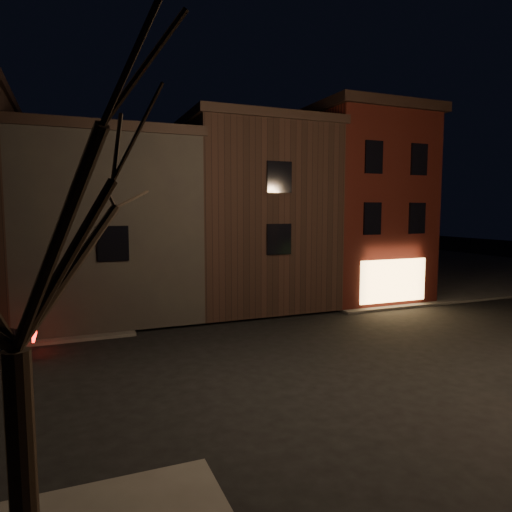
% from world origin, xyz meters
% --- Properties ---
extents(ground, '(120.00, 120.00, 0.00)m').
position_xyz_m(ground, '(0.00, 0.00, 0.00)').
color(ground, black).
rests_on(ground, ground).
extents(sidewalk_far_right, '(30.00, 30.00, 0.12)m').
position_xyz_m(sidewalk_far_right, '(20.00, 20.00, 0.06)').
color(sidewalk_far_right, '#2D2B28').
rests_on(sidewalk_far_right, ground).
extents(corner_building, '(6.50, 8.50, 10.50)m').
position_xyz_m(corner_building, '(8.00, 9.47, 5.40)').
color(corner_building, '#3D0F0A').
rests_on(corner_building, ground).
extents(row_building_a, '(7.30, 10.30, 9.40)m').
position_xyz_m(row_building_a, '(1.50, 10.50, 4.83)').
color(row_building_a, black).
rests_on(row_building_a, ground).
extents(row_building_b, '(7.80, 10.30, 8.40)m').
position_xyz_m(row_building_b, '(-5.75, 10.50, 4.33)').
color(row_building_b, black).
rests_on(row_building_b, ground).
extents(bare_tree_left, '(5.60, 5.60, 7.50)m').
position_xyz_m(bare_tree_left, '(-8.00, -7.00, 5.43)').
color(bare_tree_left, black).
rests_on(bare_tree_left, sidewalk_near_left).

